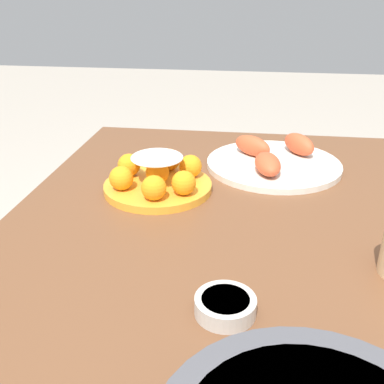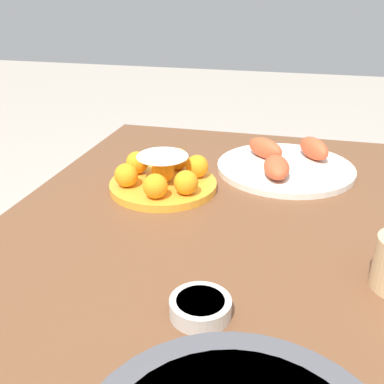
{
  "view_description": "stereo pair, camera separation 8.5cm",
  "coord_description": "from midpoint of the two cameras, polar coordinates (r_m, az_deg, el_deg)",
  "views": [
    {
      "loc": [
        0.68,
        0.02,
        1.17
      ],
      "look_at": [
        -0.08,
        -0.09,
        0.8
      ],
      "focal_mm": 42.0,
      "sensor_mm": 36.0,
      "label": 1
    },
    {
      "loc": [
        0.67,
        0.11,
        1.17
      ],
      "look_at": [
        -0.08,
        -0.09,
        0.8
      ],
      "focal_mm": 42.0,
      "sensor_mm": 36.0,
      "label": 2
    }
  ],
  "objects": [
    {
      "name": "cake_plate",
      "position": [
        0.95,
        -1.12,
        2.0
      ],
      "size": [
        0.23,
        0.23,
        0.08
      ],
      "color": "gold",
      "rests_on": "dining_table"
    },
    {
      "name": "seafood_platter",
      "position": [
        1.08,
        13.99,
        3.47
      ],
      "size": [
        0.32,
        0.32,
        0.06
      ],
      "color": "silver",
      "rests_on": "dining_table"
    },
    {
      "name": "dining_table",
      "position": [
        0.85,
        7.21,
        -12.32
      ],
      "size": [
        1.2,
        0.87,
        0.76
      ],
      "color": "brown",
      "rests_on": "ground_plane"
    },
    {
      "name": "sauce_bowl",
      "position": [
        0.61,
        5.52,
        -14.48
      ],
      "size": [
        0.08,
        0.08,
        0.02
      ],
      "color": "beige",
      "rests_on": "dining_table"
    }
  ]
}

